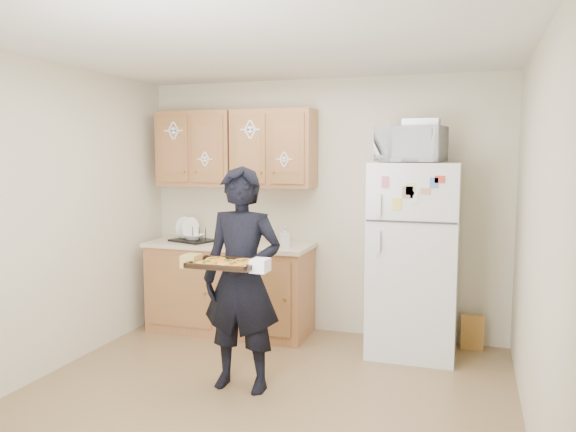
{
  "coord_description": "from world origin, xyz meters",
  "views": [
    {
      "loc": [
        1.41,
        -3.56,
        1.77
      ],
      "look_at": [
        0.1,
        0.45,
        1.31
      ],
      "focal_mm": 35.0,
      "sensor_mm": 36.0,
      "label": 1
    }
  ],
  "objects_px": {
    "refrigerator": "(414,259)",
    "person": "(242,279)",
    "dish_rack": "(193,233)",
    "baking_tray": "(225,265)",
    "microwave": "(411,145)"
  },
  "relations": [
    {
      "from": "person",
      "to": "dish_rack",
      "type": "xyz_separation_m",
      "value": [
        -1.04,
        1.2,
        0.14
      ]
    },
    {
      "from": "baking_tray",
      "to": "refrigerator",
      "type": "bearing_deg",
      "value": 52.51
    },
    {
      "from": "refrigerator",
      "to": "person",
      "type": "relative_size",
      "value": 1.01
    },
    {
      "from": "refrigerator",
      "to": "baking_tray",
      "type": "relative_size",
      "value": 3.68
    },
    {
      "from": "baking_tray",
      "to": "dish_rack",
      "type": "xyz_separation_m",
      "value": [
        -1.04,
        1.5,
        -0.03
      ]
    },
    {
      "from": "refrigerator",
      "to": "dish_rack",
      "type": "height_order",
      "value": "refrigerator"
    },
    {
      "from": "baking_tray",
      "to": "microwave",
      "type": "height_order",
      "value": "microwave"
    },
    {
      "from": "microwave",
      "to": "dish_rack",
      "type": "height_order",
      "value": "microwave"
    },
    {
      "from": "refrigerator",
      "to": "baking_tray",
      "type": "xyz_separation_m",
      "value": [
        -1.15,
        -1.49,
        0.16
      ]
    },
    {
      "from": "baking_tray",
      "to": "person",
      "type": "bearing_deg",
      "value": 90.09
    },
    {
      "from": "refrigerator",
      "to": "microwave",
      "type": "relative_size",
      "value": 3.06
    },
    {
      "from": "refrigerator",
      "to": "dish_rack",
      "type": "bearing_deg",
      "value": 179.75
    },
    {
      "from": "person",
      "to": "microwave",
      "type": "bearing_deg",
      "value": 46.06
    },
    {
      "from": "refrigerator",
      "to": "person",
      "type": "bearing_deg",
      "value": -133.89
    },
    {
      "from": "refrigerator",
      "to": "person",
      "type": "xyz_separation_m",
      "value": [
        -1.15,
        -1.19,
        -0.01
      ]
    }
  ]
}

